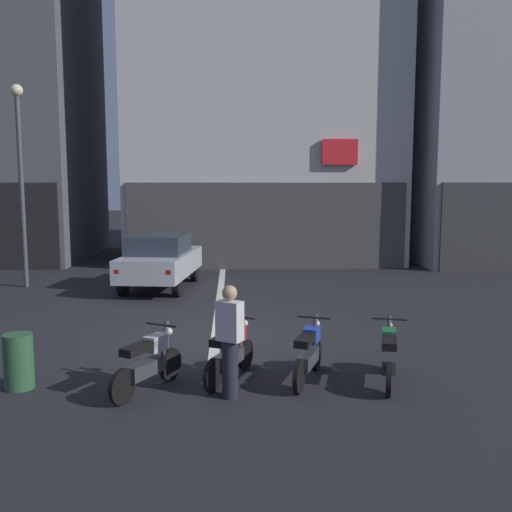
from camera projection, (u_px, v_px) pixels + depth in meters
The scene contains 12 objects.
ground_plane at pixel (216, 335), 11.76m from camera, with size 120.00×120.00×0.00m, color #232328.
lane_centre_line at pixel (221, 284), 17.70m from camera, with size 0.20×18.00×0.01m, color silver.
building_mid_block at pixel (262, 40), 23.90m from camera, with size 10.71×8.35×18.49m.
building_far_right at pixel (508, 99), 24.66m from camera, with size 9.67×10.15×13.70m.
car_silver_crossing_near at pixel (161, 259), 16.96m from camera, with size 2.25×4.29×1.64m.
street_lamp at pixel (20, 164), 16.83m from camera, with size 0.36×0.36×6.05m.
motorcycle_silver_row_leftmost at pixel (148, 362), 8.48m from camera, with size 0.89×1.49×0.98m.
motorcycle_red_row_left_mid at pixel (230, 352), 8.97m from camera, with size 0.81×1.53×0.98m.
motorcycle_blue_row_centre at pixel (308, 353), 8.94m from camera, with size 0.72×1.58×0.98m.
motorcycle_green_row_right_mid at pixel (389, 355), 8.82m from camera, with size 0.61×1.63×0.98m.
person_by_motorcycles at pixel (230, 341), 8.17m from camera, with size 0.42×0.38×1.67m.
trash_bin at pixel (19, 361), 8.60m from camera, with size 0.44×0.44×0.85m, color #2D5938.
Camera 1 is at (0.34, -11.49, 3.09)m, focal length 39.57 mm.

